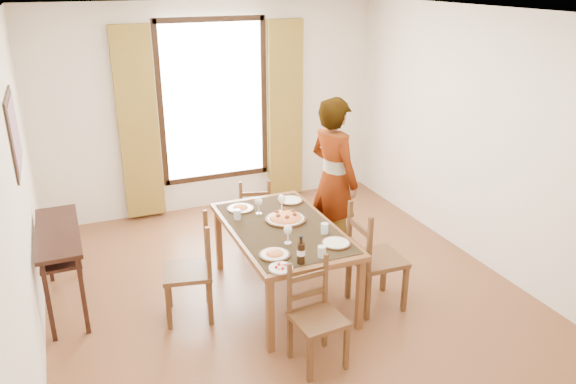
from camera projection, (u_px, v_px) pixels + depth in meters
name	position (u px, v px, depth m)	size (l,w,h in m)	color
ground	(286.00, 292.00, 5.66)	(5.00, 5.00, 0.00)	#562D1B
room_shell	(280.00, 142.00, 5.20)	(4.60, 5.10, 2.74)	silver
console_table	(59.00, 241.00, 5.20)	(0.38, 1.20, 0.80)	black
dining_table	(283.00, 233.00, 5.35)	(0.97, 1.67, 0.76)	brown
chair_west	(191.00, 272.00, 5.13)	(0.51, 0.51, 0.98)	#52361B
chair_north	(255.00, 213.00, 6.53)	(0.46, 0.46, 0.84)	#52361B
chair_south	(316.00, 318.00, 4.52)	(0.42, 0.42, 0.88)	#52361B
chair_east	(374.00, 261.00, 5.27)	(0.47, 0.47, 1.04)	#52361B
man	(334.00, 180.00, 6.08)	(0.60, 0.76, 1.82)	gray
plate_sw	(275.00, 253.00, 4.78)	(0.27, 0.27, 0.05)	silver
plate_se	(336.00, 242.00, 4.98)	(0.27, 0.27, 0.05)	silver
plate_nw	(240.00, 207.00, 5.70)	(0.27, 0.27, 0.05)	silver
plate_ne	(290.00, 199.00, 5.90)	(0.27, 0.27, 0.05)	silver
pasta_platter	(286.00, 216.00, 5.44)	(0.40, 0.40, 0.10)	#C74D19
caprese_plate	(281.00, 267.00, 4.57)	(0.20, 0.20, 0.04)	silver
wine_glass_a	(288.00, 234.00, 4.97)	(0.08, 0.08, 0.18)	white
wine_glass_b	(282.00, 203.00, 5.63)	(0.08, 0.08, 0.18)	white
wine_glass_c	(259.00, 205.00, 5.58)	(0.08, 0.08, 0.18)	white
tumbler_a	(325.00, 229.00, 5.17)	(0.07, 0.07, 0.10)	silver
tumbler_b	(237.00, 214.00, 5.47)	(0.07, 0.07, 0.10)	silver
tumbler_c	(322.00, 252.00, 4.75)	(0.07, 0.07, 0.10)	silver
wine_bottle	(301.00, 250.00, 4.62)	(0.07, 0.07, 0.25)	black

